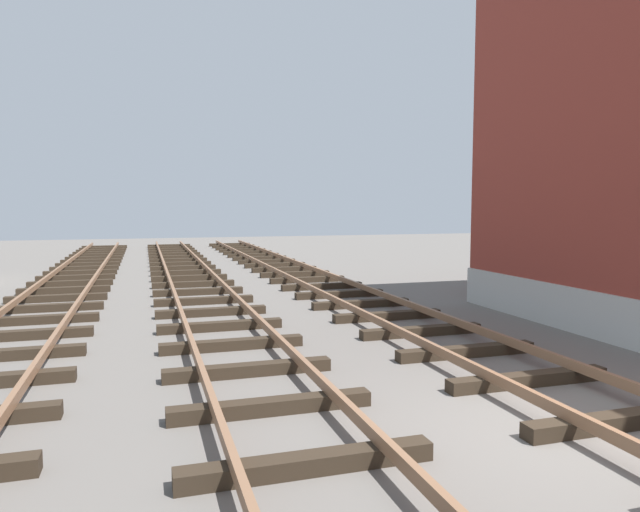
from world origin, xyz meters
TOP-DOWN VIEW (x-y plane):
  - ground_plane at (0.00, 0.00)m, footprint 82.26×82.26m
  - track_near_building at (0.63, 0.00)m, footprint 2.50×63.28m
  - track_centre at (-3.05, 0.00)m, footprint 2.50×63.28m

SIDE VIEW (x-z plane):
  - ground_plane at x=0.00m, z-range 0.00..0.00m
  - track_near_building at x=0.63m, z-range -0.03..0.29m
  - track_centre at x=-3.05m, z-range -0.03..0.29m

